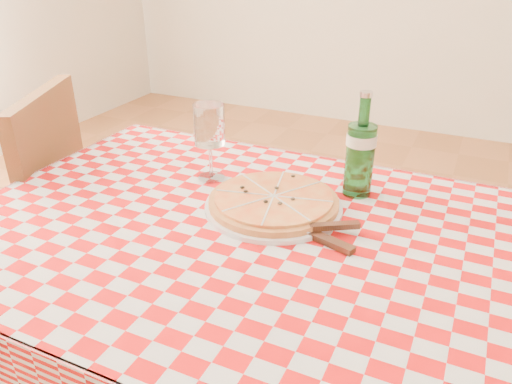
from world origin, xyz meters
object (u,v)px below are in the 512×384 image
(dining_table, at_px, (253,269))
(chair_far, at_px, (30,217))
(wine_glass, at_px, (210,143))
(pizza_plate, at_px, (274,201))
(water_bottle, at_px, (361,145))

(dining_table, distance_m, chair_far, 0.85)
(chair_far, relative_size, wine_glass, 4.72)
(dining_table, bearing_deg, wine_glass, 137.54)
(chair_far, bearing_deg, wine_glass, 163.11)
(dining_table, distance_m, pizza_plate, 0.16)
(wine_glass, bearing_deg, pizza_plate, -21.38)
(dining_table, xyz_separation_m, wine_glass, (-0.21, 0.19, 0.20))
(dining_table, relative_size, water_bottle, 4.75)
(dining_table, relative_size, wine_glass, 6.10)
(chair_far, distance_m, water_bottle, 1.05)
(pizza_plate, bearing_deg, water_bottle, 45.74)
(dining_table, height_order, wine_glass, wine_glass)
(pizza_plate, relative_size, wine_glass, 1.60)
(dining_table, height_order, water_bottle, water_bottle)
(dining_table, bearing_deg, chair_far, 172.31)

